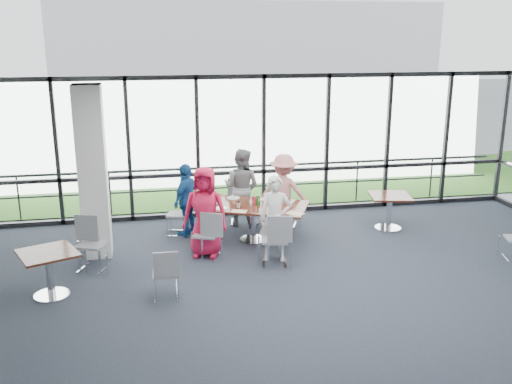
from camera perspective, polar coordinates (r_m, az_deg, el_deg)
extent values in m
cube|color=#212531|center=(8.90, 7.35, -11.69)|extent=(12.00, 10.00, 0.02)
cube|color=white|center=(7.97, 8.15, 9.31)|extent=(12.00, 10.00, 0.04)
cube|color=white|center=(12.99, 0.77, 4.67)|extent=(12.00, 0.10, 3.20)
cube|color=silver|center=(10.83, -16.01, 1.87)|extent=(0.50, 0.50, 3.20)
cube|color=gray|center=(18.15, -2.43, 2.54)|extent=(80.00, 70.00, 0.02)
cube|color=#34621D|center=(16.22, -1.38, 1.09)|extent=(80.00, 5.00, 0.01)
cube|color=silver|center=(40.06, -1.45, 13.98)|extent=(24.00, 10.00, 6.00)
cylinder|color=#2D2D33|center=(13.81, 0.25, 0.64)|extent=(12.00, 0.06, 0.06)
cube|color=black|center=(11.39, -0.28, -1.40)|extent=(2.40, 1.93, 0.04)
cylinder|color=silver|center=(11.50, -0.28, -3.19)|extent=(0.12, 0.12, 0.71)
cylinder|color=silver|center=(11.62, -0.28, -4.78)|extent=(0.56, 0.56, 0.03)
cube|color=black|center=(9.55, -20.11, -5.77)|extent=(1.09, 1.09, 0.04)
cylinder|color=silver|center=(9.68, -19.91, -7.84)|extent=(0.12, 0.12, 0.71)
cube|color=black|center=(12.41, 13.24, -0.39)|extent=(0.96, 0.96, 0.04)
cylinder|color=silver|center=(12.52, 13.14, -2.05)|extent=(0.12, 0.12, 0.71)
imported|color=#C2143B|center=(10.63, -5.10, -1.99)|extent=(0.97, 0.78, 1.71)
imported|color=silver|center=(10.39, 1.93, -2.68)|extent=(0.67, 0.55, 1.60)
imported|color=slate|center=(12.32, -1.47, 0.47)|extent=(0.97, 0.87, 1.69)
imported|color=#D88281|center=(12.13, 2.77, 0.03)|extent=(1.17, 0.89, 1.62)
imported|color=navy|center=(11.77, -6.90, -0.80)|extent=(0.92, 1.01, 1.52)
cylinder|color=white|center=(11.16, -3.48, -1.63)|extent=(0.26, 0.26, 0.01)
cylinder|color=white|center=(10.86, 2.27, -2.11)|extent=(0.24, 0.24, 0.01)
cylinder|color=white|center=(11.86, -2.29, -0.59)|extent=(0.27, 0.27, 0.01)
cylinder|color=white|center=(11.65, 2.39, -0.89)|extent=(0.24, 0.24, 0.01)
cylinder|color=white|center=(11.55, -4.43, -1.07)|extent=(0.28, 0.28, 0.01)
cylinder|color=white|center=(11.15, -1.77, -1.31)|extent=(0.07, 0.07, 0.13)
cylinder|color=white|center=(11.12, 0.89, -1.35)|extent=(0.07, 0.07, 0.14)
cylinder|color=white|center=(11.57, 0.27, -0.70)|extent=(0.06, 0.06, 0.13)
cylinder|color=white|center=(11.36, -4.03, -1.02)|extent=(0.07, 0.07, 0.14)
cube|color=white|center=(10.98, -1.71, -1.94)|extent=(0.36, 0.31, 0.00)
cube|color=white|center=(10.87, 3.93, -2.15)|extent=(0.39, 0.39, 0.00)
cube|color=white|center=(11.80, 0.77, -0.69)|extent=(0.31, 0.23, 0.00)
cube|color=black|center=(11.44, 0.08, -1.10)|extent=(0.10, 0.07, 0.04)
cylinder|color=#B21B30|center=(11.36, -0.15, -0.87)|extent=(0.06, 0.06, 0.18)
cylinder|color=#19701C|center=(11.36, 0.16, -0.81)|extent=(0.05, 0.05, 0.20)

